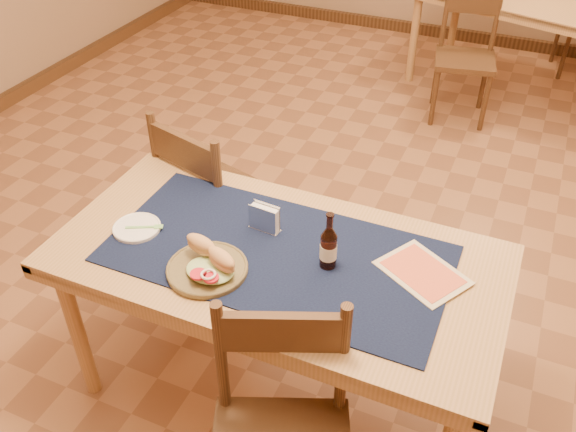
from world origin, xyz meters
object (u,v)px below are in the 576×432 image
at_px(beer_bottle, 328,247).
at_px(napkin_holder, 265,218).
at_px(main_table, 277,271).
at_px(sandwich_plate, 209,265).
at_px(back_table, 535,9).
at_px(chair_main_far, 216,201).

distance_m(beer_bottle, napkin_holder, 0.30).
height_order(main_table, beer_bottle, beer_bottle).
xyz_separation_m(sandwich_plate, beer_bottle, (0.36, 0.19, 0.05)).
relative_size(back_table, beer_bottle, 8.42).
height_order(back_table, napkin_holder, napkin_holder).
bearing_deg(napkin_holder, sandwich_plate, -104.55).
bearing_deg(chair_main_far, beer_bottle, -33.58).
height_order(back_table, sandwich_plate, sandwich_plate).
distance_m(main_table, napkin_holder, 0.20).
bearing_deg(napkin_holder, beer_bottle, -18.47).
height_order(chair_main_far, napkin_holder, chair_main_far).
distance_m(chair_main_far, napkin_holder, 0.66).
relative_size(main_table, napkin_holder, 13.07).
relative_size(main_table, sandwich_plate, 5.72).
relative_size(chair_main_far, beer_bottle, 4.35).
bearing_deg(main_table, sandwich_plate, -133.49).
height_order(chair_main_far, sandwich_plate, chair_main_far).
bearing_deg(main_table, beer_bottle, 3.40).
distance_m(back_table, napkin_holder, 3.29).
xyz_separation_m(main_table, sandwich_plate, (-0.17, -0.18, 0.12)).
xyz_separation_m(main_table, beer_bottle, (0.19, 0.01, 0.17)).
bearing_deg(sandwich_plate, back_table, 78.16).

